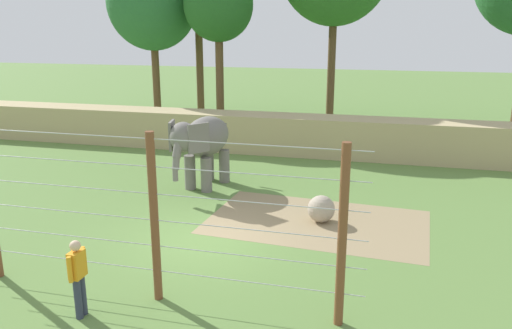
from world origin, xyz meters
The scene contains 9 objects.
ground_plane centered at (0.00, 0.00, 0.00)m, with size 120.00×120.00×0.00m, color #5B7F3D.
dirt_patch centered at (2.84, 2.15, 0.00)m, with size 6.53×4.06×0.01m, color #937F5B.
embankment_wall centered at (0.00, 10.55, 0.89)m, with size 36.00×1.80×1.77m, color tan.
elephant centered at (-1.67, 4.53, 1.75)m, with size 1.81×3.53×2.65m.
enrichment_ball centered at (2.96, 2.20, 0.41)m, with size 0.83×0.83×0.83m, color tan.
cable_fence centered at (0.03, -3.18, 1.87)m, with size 9.00×0.18×3.72m.
zookeeper centered at (-1.12, -4.21, 0.93)m, with size 0.22×0.58×1.67m.
tree_far_left centered at (-8.76, 15.79, 7.07)m, with size 5.19×5.19×9.82m.
tree_left_of_centre centered at (-4.42, 14.78, 6.81)m, with size 3.75×3.75×8.86m.
Camera 1 is at (4.63, -12.21, 5.73)m, focal length 35.43 mm.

